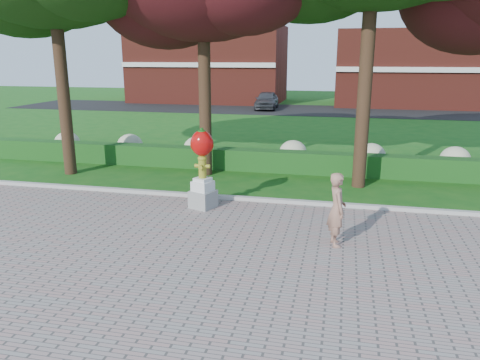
{
  "coord_description": "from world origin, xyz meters",
  "views": [
    {
      "loc": [
        2.92,
        -10.23,
        4.28
      ],
      "look_at": [
        0.41,
        1.0,
        1.21
      ],
      "focal_mm": 35.0,
      "sensor_mm": 36.0,
      "label": 1
    }
  ],
  "objects": [
    {
      "name": "hydrant_sculpture",
      "position": [
        -0.92,
        2.07,
        1.26
      ],
      "size": [
        0.8,
        0.8,
        2.3
      ],
      "rotation": [
        0.0,
        0.0,
        -0.36
      ],
      "color": "gray",
      "rests_on": "walkway"
    },
    {
      "name": "hydrangea_row",
      "position": [
        0.57,
        8.0,
        0.55
      ],
      "size": [
        20.1,
        1.1,
        0.99
      ],
      "color": "#C2C094",
      "rests_on": "ground"
    },
    {
      "name": "walkway",
      "position": [
        0.0,
        -4.0,
        0.02
      ],
      "size": [
        40.0,
        14.0,
        0.04
      ],
      "primitive_type": "cube",
      "color": "gray",
      "rests_on": "ground"
    },
    {
      "name": "lawn_hedge",
      "position": [
        0.0,
        7.0,
        0.4
      ],
      "size": [
        24.0,
        0.7,
        0.8
      ],
      "primitive_type": "cube",
      "color": "#154C19",
      "rests_on": "ground"
    },
    {
      "name": "building_right",
      "position": [
        8.0,
        34.0,
        3.2
      ],
      "size": [
        12.0,
        8.0,
        6.4
      ],
      "primitive_type": "cube",
      "color": "maroon",
      "rests_on": "ground"
    },
    {
      "name": "building_left",
      "position": [
        -10.0,
        34.0,
        3.5
      ],
      "size": [
        14.0,
        8.0,
        7.0
      ],
      "primitive_type": "cube",
      "color": "maroon",
      "rests_on": "ground"
    },
    {
      "name": "curb",
      "position": [
        0.0,
        3.0,
        0.07
      ],
      "size": [
        40.0,
        0.18,
        0.15
      ],
      "primitive_type": "cube",
      "color": "#ADADA5",
      "rests_on": "ground"
    },
    {
      "name": "woman",
      "position": [
        2.87,
        0.1,
        0.9
      ],
      "size": [
        0.56,
        0.71,
        1.72
      ],
      "primitive_type": "imported",
      "rotation": [
        0.0,
        0.0,
        1.83
      ],
      "color": "#9E6F5A",
      "rests_on": "walkway"
    },
    {
      "name": "street",
      "position": [
        0.0,
        28.0,
        0.01
      ],
      "size": [
        50.0,
        8.0,
        0.02
      ],
      "primitive_type": "cube",
      "color": "black",
      "rests_on": "ground"
    },
    {
      "name": "ground",
      "position": [
        0.0,
        0.0,
        0.0
      ],
      "size": [
        100.0,
        100.0,
        0.0
      ],
      "primitive_type": "plane",
      "color": "#145115",
      "rests_on": "ground"
    },
    {
      "name": "parked_car",
      "position": [
        -3.41,
        28.07,
        0.75
      ],
      "size": [
        1.95,
        4.36,
        1.46
      ],
      "primitive_type": "imported",
      "rotation": [
        0.0,
        0.0,
        0.05
      ],
      "color": "#393B40",
      "rests_on": "street"
    }
  ]
}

